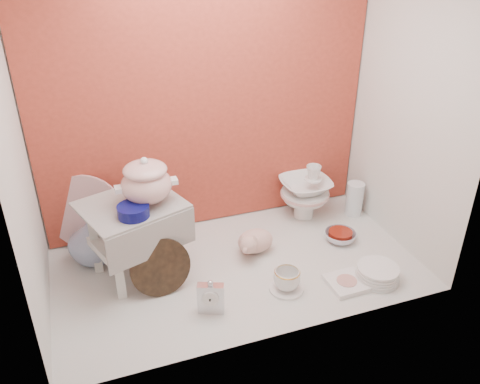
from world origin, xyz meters
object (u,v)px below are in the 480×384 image
object	(u,v)px
soup_tureen	(146,180)
plush_pig	(255,241)
gold_rim_teacup	(287,279)
porcelain_tower	(305,192)
blue_white_vase	(93,238)
crystal_bowl	(340,236)
step_stool	(135,239)
dinner_plate_stack	(378,273)
mantel_clock	(211,297)
floral_platter	(85,213)

from	to	relation	value
soup_tureen	plush_pig	xyz separation A→B (m)	(0.53, -0.03, -0.43)
gold_rim_teacup	porcelain_tower	size ratio (longest dim) A/B	0.39
blue_white_vase	crystal_bowl	size ratio (longest dim) A/B	1.55
step_stool	plush_pig	xyz separation A→B (m)	(0.61, -0.05, -0.12)
blue_white_vase	porcelain_tower	bearing A→B (deg)	1.67
plush_pig	crystal_bowl	bearing A→B (deg)	-29.56
plush_pig	blue_white_vase	bearing A→B (deg)	142.67
soup_tureen	dinner_plate_stack	size ratio (longest dim) A/B	1.26
soup_tureen	gold_rim_teacup	distance (m)	0.80
plush_pig	porcelain_tower	xyz separation A→B (m)	(0.40, 0.24, 0.09)
blue_white_vase	gold_rim_teacup	bearing A→B (deg)	-33.35
blue_white_vase	dinner_plate_stack	size ratio (longest dim) A/B	1.22
step_stool	gold_rim_teacup	world-z (taller)	step_stool
step_stool	gold_rim_teacup	bearing A→B (deg)	-49.77
step_stool	plush_pig	size ratio (longest dim) A/B	1.84
step_stool	crystal_bowl	bearing A→B (deg)	-24.38
soup_tureen	plush_pig	bearing A→B (deg)	-3.21
soup_tureen	crystal_bowl	size ratio (longest dim) A/B	1.60
blue_white_vase	mantel_clock	xyz separation A→B (m)	(0.45, -0.57, -0.05)
blue_white_vase	dinner_plate_stack	distance (m)	1.42
dinner_plate_stack	crystal_bowl	distance (m)	0.36
plush_pig	crystal_bowl	world-z (taller)	plush_pig
crystal_bowl	gold_rim_teacup	bearing A→B (deg)	-148.06
mantel_clock	gold_rim_teacup	bearing A→B (deg)	26.36
mantel_clock	gold_rim_teacup	world-z (taller)	mantel_clock
crystal_bowl	plush_pig	bearing A→B (deg)	173.08
plush_pig	gold_rim_teacup	size ratio (longest dim) A/B	1.90
floral_platter	dinner_plate_stack	size ratio (longest dim) A/B	1.91
plush_pig	crystal_bowl	xyz separation A→B (m)	(0.47, -0.06, -0.04)
step_stool	mantel_clock	distance (m)	0.49
step_stool	crystal_bowl	distance (m)	1.10
step_stool	blue_white_vase	distance (m)	0.26
dinner_plate_stack	step_stool	bearing A→B (deg)	157.09
floral_platter	porcelain_tower	size ratio (longest dim) A/B	1.27
blue_white_vase	gold_rim_teacup	size ratio (longest dim) A/B	2.09
blue_white_vase	mantel_clock	distance (m)	0.73
dinner_plate_stack	soup_tureen	bearing A→B (deg)	156.20
dinner_plate_stack	gold_rim_teacup	bearing A→B (deg)	170.06
floral_platter	gold_rim_teacup	xyz separation A→B (m)	(0.84, -0.69, -0.15)
gold_rim_teacup	crystal_bowl	xyz separation A→B (m)	(0.45, 0.28, -0.03)
step_stool	soup_tureen	xyz separation A→B (m)	(0.08, -0.02, 0.31)
gold_rim_teacup	dinner_plate_stack	xyz separation A→B (m)	(0.45, -0.08, -0.02)
mantel_clock	porcelain_tower	xyz separation A→B (m)	(0.75, 0.61, 0.08)
porcelain_tower	plush_pig	bearing A→B (deg)	-148.66
floral_platter	blue_white_vase	xyz separation A→B (m)	(0.02, -0.14, -0.07)
floral_platter	mantel_clock	bearing A→B (deg)	-56.94
step_stool	dinner_plate_stack	size ratio (longest dim) A/B	2.04
soup_tureen	crystal_bowl	distance (m)	1.11
gold_rim_teacup	porcelain_tower	distance (m)	0.70
floral_platter	plush_pig	size ratio (longest dim) A/B	1.72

